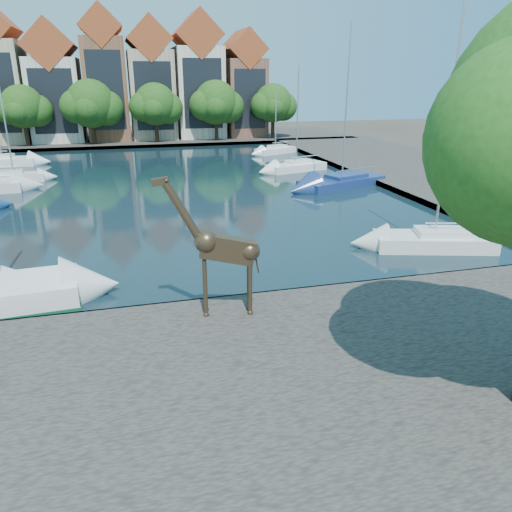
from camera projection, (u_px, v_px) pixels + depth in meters
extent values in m
plane|color=#38332B|center=(204.00, 309.00, 20.21)|extent=(160.00, 160.00, 0.00)
cube|color=black|center=(158.00, 187.00, 41.99)|extent=(38.00, 50.00, 0.08)
cube|color=#46423D|center=(244.00, 409.00, 13.76)|extent=(50.00, 14.00, 0.50)
cube|color=#46423D|center=(141.00, 139.00, 70.98)|extent=(60.00, 16.00, 0.50)
cube|color=#46423D|center=(421.00, 171.00, 47.93)|extent=(14.00, 52.00, 0.50)
cube|color=#B6AB8C|center=(3.00, 92.00, 64.66)|extent=(5.88, 9.00, 12.50)
cube|color=silver|center=(57.00, 100.00, 66.57)|extent=(6.37, 9.00, 10.50)
cube|color=#A54E21|center=(50.00, 46.00, 64.28)|extent=(6.43, 9.18, 6.43)
cube|color=black|center=(53.00, 102.00, 62.50)|extent=(5.20, 0.05, 7.88)
cube|color=brown|center=(106.00, 90.00, 67.70)|extent=(5.39, 9.00, 13.00)
cube|color=#A54E21|center=(100.00, 28.00, 65.06)|extent=(5.44, 9.18, 5.44)
cube|color=black|center=(106.00, 91.00, 63.64)|extent=(4.40, 0.05, 9.75)
cube|color=tan|center=(152.00, 95.00, 69.40)|extent=(5.88, 9.00, 11.50)
cube|color=#A54E21|center=(148.00, 40.00, 66.98)|extent=(5.94, 9.18, 5.94)
cube|color=black|center=(154.00, 96.00, 65.34)|extent=(4.80, 0.05, 8.62)
cube|color=beige|center=(198.00, 93.00, 70.88)|extent=(6.37, 9.00, 12.00)
cube|color=#A54E21|center=(196.00, 36.00, 68.34)|extent=(6.43, 9.18, 6.43)
cube|color=black|center=(203.00, 94.00, 66.81)|extent=(5.20, 0.05, 9.00)
cube|color=brown|center=(243.00, 98.00, 72.70)|extent=(5.39, 9.00, 10.50)
cube|color=#A54E21|center=(242.00, 50.00, 70.49)|extent=(5.44, 9.18, 5.44)
cube|color=black|center=(250.00, 99.00, 68.63)|extent=(4.40, 0.05, 7.88)
cylinder|color=#332114|center=(26.00, 133.00, 61.98)|extent=(0.50, 0.50, 3.20)
sphere|color=#163E12|center=(22.00, 107.00, 60.90)|extent=(5.20, 5.20, 5.20)
sphere|color=#163E12|center=(37.00, 111.00, 61.72)|extent=(3.90, 3.90, 3.90)
sphere|color=#163E12|center=(9.00, 109.00, 60.28)|extent=(3.64, 3.64, 3.64)
cylinder|color=#332114|center=(94.00, 131.00, 63.91)|extent=(0.50, 0.50, 3.20)
sphere|color=#163E12|center=(91.00, 104.00, 62.74)|extent=(6.00, 6.00, 6.00)
sphere|color=#163E12|center=(106.00, 108.00, 63.65)|extent=(4.50, 4.50, 4.50)
sphere|color=#163E12|center=(77.00, 106.00, 62.08)|extent=(4.20, 4.20, 4.20)
cylinder|color=#332114|center=(157.00, 130.00, 65.83)|extent=(0.50, 0.50, 3.20)
sphere|color=#163E12|center=(155.00, 104.00, 64.73)|extent=(5.40, 5.40, 5.40)
sphere|color=#163E12|center=(168.00, 108.00, 65.57)|extent=(4.05, 4.05, 4.05)
sphere|color=#163E12|center=(144.00, 107.00, 64.10)|extent=(3.78, 3.78, 3.78)
cylinder|color=#332114|center=(216.00, 128.00, 67.76)|extent=(0.50, 0.50, 3.20)
sphere|color=#163E12|center=(216.00, 102.00, 66.61)|extent=(5.80, 5.80, 5.80)
sphere|color=#163E12|center=(228.00, 107.00, 67.50)|extent=(4.35, 4.35, 4.35)
sphere|color=#163E12|center=(204.00, 105.00, 65.96)|extent=(4.06, 4.06, 4.06)
cylinder|color=#332114|center=(273.00, 127.00, 69.68)|extent=(0.50, 0.50, 3.20)
sphere|color=#163E12|center=(273.00, 103.00, 68.60)|extent=(5.20, 5.20, 5.20)
sphere|color=#163E12|center=(283.00, 107.00, 69.42)|extent=(3.90, 3.90, 3.90)
sphere|color=#163E12|center=(264.00, 105.00, 67.98)|extent=(3.64, 3.64, 3.64)
cylinder|color=#3E2F1F|center=(205.00, 289.00, 18.19)|extent=(0.16, 0.16, 2.16)
cylinder|color=#3E2F1F|center=(205.00, 284.00, 18.61)|extent=(0.16, 0.16, 2.16)
cylinder|color=#3E2F1F|center=(250.00, 287.00, 18.35)|extent=(0.16, 0.16, 2.16)
cylinder|color=#3E2F1F|center=(249.00, 282.00, 18.77)|extent=(0.16, 0.16, 2.16)
cube|color=#3E2F1F|center=(228.00, 249.00, 17.99)|extent=(2.16, 0.88, 1.26)
cylinder|color=#3E2F1F|center=(183.00, 212.00, 17.36)|extent=(1.42, 0.52, 2.24)
cube|color=#3E2F1F|center=(160.00, 182.00, 16.91)|extent=(0.62, 0.28, 0.34)
cube|color=silver|center=(14.00, 177.00, 43.63)|extent=(5.03, 2.05, 0.92)
cube|color=silver|center=(14.00, 173.00, 43.52)|extent=(2.23, 1.35, 0.51)
cylinder|color=#B2B2B7|center=(6.00, 126.00, 42.14)|extent=(0.12, 0.12, 8.15)
cube|color=white|center=(3.00, 160.00, 51.56)|extent=(6.87, 3.10, 1.01)
cube|color=white|center=(2.00, 157.00, 51.45)|extent=(3.08, 1.96, 0.56)
cube|color=silver|center=(434.00, 240.00, 26.81)|extent=(6.60, 3.87, 1.00)
cube|color=silver|center=(435.00, 234.00, 26.70)|extent=(3.05, 2.24, 0.55)
cylinder|color=#B2B2B7|center=(450.00, 120.00, 24.68)|extent=(0.13, 0.13, 11.90)
cube|color=navy|center=(342.00, 181.00, 41.88)|extent=(8.23, 5.25, 0.90)
cube|color=navy|center=(342.00, 177.00, 41.78)|extent=(3.85, 2.97, 0.50)
cylinder|color=#B2B2B7|center=(347.00, 103.00, 39.74)|extent=(0.12, 0.12, 11.98)
cube|color=white|center=(296.00, 166.00, 48.66)|extent=(6.32, 3.68, 0.92)
cube|color=white|center=(296.00, 163.00, 48.56)|extent=(2.92, 2.14, 0.51)
cylinder|color=#B2B2B7|center=(298.00, 116.00, 47.04)|extent=(0.12, 0.12, 8.94)
cube|color=white|center=(275.00, 150.00, 59.32)|extent=(5.39, 3.73, 0.88)
cube|color=white|center=(275.00, 147.00, 59.22)|extent=(2.55, 2.06, 0.49)
cylinder|color=#B2B2B7|center=(276.00, 117.00, 58.04)|extent=(0.12, 0.12, 7.01)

